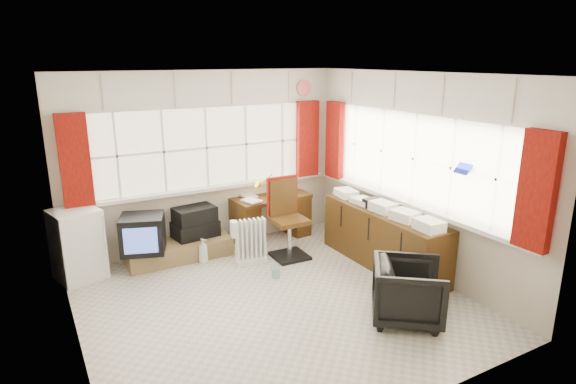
% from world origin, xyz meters
% --- Properties ---
extents(ground, '(4.00, 4.00, 0.00)m').
position_xyz_m(ground, '(0.00, 0.00, 0.00)').
color(ground, beige).
rests_on(ground, ground).
extents(room_walls, '(4.00, 4.00, 4.00)m').
position_xyz_m(room_walls, '(0.00, 0.00, 1.50)').
color(room_walls, beige).
rests_on(room_walls, ground).
extents(window_back, '(3.70, 0.12, 3.60)m').
position_xyz_m(window_back, '(0.00, 1.94, 0.95)').
color(window_back, beige).
rests_on(window_back, room_walls).
extents(window_right, '(0.12, 3.70, 3.60)m').
position_xyz_m(window_right, '(1.94, 0.00, 0.95)').
color(window_right, beige).
rests_on(window_right, room_walls).
extents(curtains, '(3.83, 3.83, 1.15)m').
position_xyz_m(curtains, '(0.92, 0.93, 1.46)').
color(curtains, maroon).
rests_on(curtains, room_walls).
extents(overhead_cabinets, '(3.98, 3.98, 0.48)m').
position_xyz_m(overhead_cabinets, '(0.98, 0.98, 2.25)').
color(overhead_cabinets, silver).
rests_on(overhead_cabinets, room_walls).
extents(desk, '(1.20, 0.66, 0.70)m').
position_xyz_m(desk, '(0.90, 1.80, 0.37)').
color(desk, '#452A10').
rests_on(desk, ground).
extents(desk_lamp, '(0.14, 0.12, 0.39)m').
position_xyz_m(desk_lamp, '(0.80, 1.61, 0.94)').
color(desk_lamp, yellow).
rests_on(desk_lamp, desk).
extents(task_chair, '(0.47, 0.50, 1.10)m').
position_xyz_m(task_chair, '(0.79, 1.14, 0.58)').
color(task_chair, black).
rests_on(task_chair, ground).
extents(office_chair, '(0.99, 0.99, 0.65)m').
position_xyz_m(office_chair, '(1.05, -1.01, 0.32)').
color(office_chair, black).
rests_on(office_chair, ground).
extents(radiator, '(0.43, 0.22, 0.62)m').
position_xyz_m(radiator, '(0.24, 1.11, 0.25)').
color(radiator, white).
rests_on(radiator, ground).
extents(credenza, '(0.50, 2.00, 0.85)m').
position_xyz_m(credenza, '(1.73, 0.20, 0.40)').
color(credenza, '#452A10').
rests_on(credenza, ground).
extents(file_tray, '(0.27, 0.35, 0.11)m').
position_xyz_m(file_tray, '(1.73, 0.33, 0.81)').
color(file_tray, black).
rests_on(file_tray, credenza).
extents(tv_bench, '(1.40, 0.50, 0.25)m').
position_xyz_m(tv_bench, '(-0.55, 1.72, 0.12)').
color(tv_bench, olive).
rests_on(tv_bench, ground).
extents(crt_tv, '(0.66, 0.63, 0.48)m').
position_xyz_m(crt_tv, '(-1.04, 1.60, 0.49)').
color(crt_tv, black).
rests_on(crt_tv, tv_bench).
extents(hifi_stack, '(0.64, 0.45, 0.43)m').
position_xyz_m(hifi_stack, '(-0.28, 1.80, 0.46)').
color(hifi_stack, black).
rests_on(hifi_stack, tv_bench).
extents(mini_fridge, '(0.64, 0.64, 0.88)m').
position_xyz_m(mini_fridge, '(-1.80, 1.76, 0.44)').
color(mini_fridge, white).
rests_on(mini_fridge, ground).
extents(spray_bottle_a, '(0.18, 0.18, 0.33)m').
position_xyz_m(spray_bottle_a, '(-0.30, 1.45, 0.17)').
color(spray_bottle_a, white).
rests_on(spray_bottle_a, ground).
extents(spray_bottle_b, '(0.11, 0.11, 0.20)m').
position_xyz_m(spray_bottle_b, '(0.32, 0.55, 0.10)').
color(spray_bottle_b, '#7FBDAF').
rests_on(spray_bottle_b, ground).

